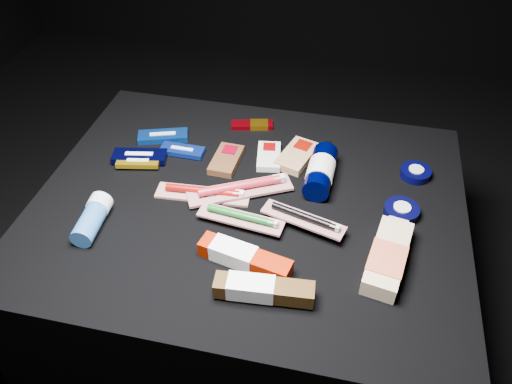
% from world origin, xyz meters
% --- Properties ---
extents(ground, '(3.00, 3.00, 0.00)m').
position_xyz_m(ground, '(0.00, 0.00, 0.00)').
color(ground, black).
rests_on(ground, ground).
extents(cloth_table, '(0.98, 0.78, 0.40)m').
position_xyz_m(cloth_table, '(0.00, 0.00, 0.20)').
color(cloth_table, black).
rests_on(cloth_table, ground).
extents(luna_bar_0, '(0.14, 0.09, 0.02)m').
position_xyz_m(luna_bar_0, '(-0.28, 0.19, 0.41)').
color(luna_bar_0, '#0E40A5').
rests_on(luna_bar_0, cloth_table).
extents(luna_bar_1, '(0.11, 0.04, 0.01)m').
position_xyz_m(luna_bar_1, '(-0.21, 0.13, 0.41)').
color(luna_bar_1, '#1436BB').
rests_on(luna_bar_1, cloth_table).
extents(luna_bar_2, '(0.14, 0.07, 0.02)m').
position_xyz_m(luna_bar_2, '(-0.30, 0.08, 0.41)').
color(luna_bar_2, black).
rests_on(luna_bar_2, cloth_table).
extents(luna_bar_3, '(0.11, 0.06, 0.01)m').
position_xyz_m(luna_bar_3, '(-0.30, 0.06, 0.41)').
color(luna_bar_3, gold).
rests_on(luna_bar_3, cloth_table).
extents(clif_bar_0, '(0.07, 0.12, 0.02)m').
position_xyz_m(clif_bar_0, '(-0.09, 0.13, 0.41)').
color(clif_bar_0, '#4F2F19').
rests_on(clif_bar_0, cloth_table).
extents(clif_bar_1, '(0.07, 0.11, 0.02)m').
position_xyz_m(clif_bar_1, '(0.01, 0.16, 0.41)').
color(clif_bar_1, silver).
rests_on(clif_bar_1, cloth_table).
extents(clif_bar_2, '(0.10, 0.14, 0.02)m').
position_xyz_m(clif_bar_2, '(0.09, 0.18, 0.41)').
color(clif_bar_2, '#A57951').
rests_on(clif_bar_2, cloth_table).
extents(power_bar, '(0.12, 0.06, 0.01)m').
position_xyz_m(power_bar, '(-0.05, 0.29, 0.41)').
color(power_bar, maroon).
rests_on(power_bar, cloth_table).
extents(lotion_bottle, '(0.07, 0.20, 0.06)m').
position_xyz_m(lotion_bottle, '(0.15, 0.10, 0.43)').
color(lotion_bottle, black).
rests_on(lotion_bottle, cloth_table).
extents(cream_tin_upper, '(0.07, 0.07, 0.02)m').
position_xyz_m(cream_tin_upper, '(0.38, 0.17, 0.41)').
color(cream_tin_upper, black).
rests_on(cream_tin_upper, cloth_table).
extents(cream_tin_lower, '(0.08, 0.08, 0.02)m').
position_xyz_m(cream_tin_lower, '(0.34, 0.03, 0.41)').
color(cream_tin_lower, black).
rests_on(cream_tin_lower, cloth_table).
extents(bodywash_bottle, '(0.10, 0.21, 0.04)m').
position_xyz_m(bodywash_bottle, '(0.31, -0.13, 0.42)').
color(bodywash_bottle, '#D1B38D').
rests_on(bodywash_bottle, cloth_table).
extents(deodorant_stick, '(0.06, 0.13, 0.05)m').
position_xyz_m(deodorant_stick, '(-0.31, -0.15, 0.42)').
color(deodorant_stick, '#2C5B9D').
rests_on(deodorant_stick, cloth_table).
extents(toothbrush_pack_0, '(0.22, 0.07, 0.02)m').
position_xyz_m(toothbrush_pack_0, '(-0.10, -0.01, 0.41)').
color(toothbrush_pack_0, '#B8B1AD').
rests_on(toothbrush_pack_0, cloth_table).
extents(toothbrush_pack_1, '(0.24, 0.16, 0.03)m').
position_xyz_m(toothbrush_pack_1, '(-0.02, 0.02, 0.42)').
color(toothbrush_pack_1, beige).
rests_on(toothbrush_pack_1, cloth_table).
extents(toothbrush_pack_2, '(0.20, 0.07, 0.02)m').
position_xyz_m(toothbrush_pack_2, '(0.00, -0.08, 0.42)').
color(toothbrush_pack_2, '#AEA6A3').
rests_on(toothbrush_pack_2, cloth_table).
extents(toothbrush_pack_3, '(0.19, 0.09, 0.02)m').
position_xyz_m(toothbrush_pack_3, '(0.14, -0.06, 0.43)').
color(toothbrush_pack_3, '#ACA7A1').
rests_on(toothbrush_pack_3, cloth_table).
extents(toothpaste_carton_red, '(0.20, 0.08, 0.04)m').
position_xyz_m(toothpaste_carton_red, '(0.03, -0.18, 0.42)').
color(toothpaste_carton_red, '#921700').
rests_on(toothpaste_carton_red, cloth_table).
extents(toothpaste_carton_green, '(0.19, 0.06, 0.04)m').
position_xyz_m(toothpaste_carton_green, '(0.08, -0.26, 0.42)').
color(toothpaste_carton_green, '#3F270D').
rests_on(toothpaste_carton_green, cloth_table).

